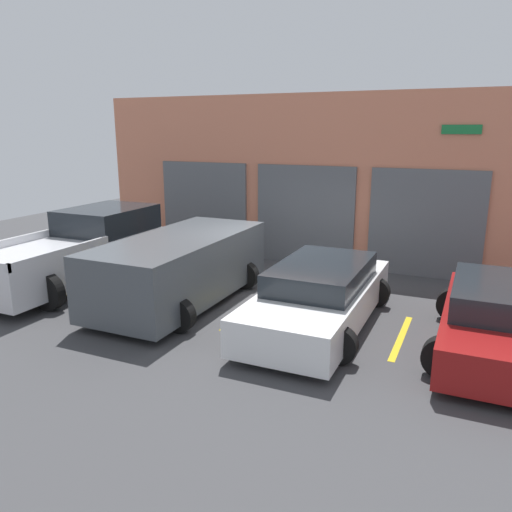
% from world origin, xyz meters
% --- Properties ---
extents(ground_plane, '(28.00, 28.00, 0.00)m').
position_xyz_m(ground_plane, '(0.00, 0.00, 0.00)').
color(ground_plane, '#3D3D3F').
extents(shophouse_building, '(13.32, 0.68, 4.67)m').
position_xyz_m(shophouse_building, '(-0.01, 3.28, 2.29)').
color(shophouse_building, '#D17A5B').
rests_on(shophouse_building, ground).
extents(pickup_truck, '(2.55, 5.12, 1.71)m').
position_xyz_m(pickup_truck, '(-4.74, -0.99, 0.81)').
color(pickup_truck, silver).
rests_on(pickup_truck, ground).
extents(sedan_white, '(2.21, 4.79, 1.22)m').
position_xyz_m(sedan_white, '(1.58, -1.27, 0.59)').
color(sedan_white, white).
rests_on(sedan_white, ground).
extents(sedan_side, '(2.21, 4.21, 1.22)m').
position_xyz_m(sedan_side, '(4.74, -1.27, 0.58)').
color(sedan_side, maroon).
rests_on(sedan_side, ground).
extents(van_right, '(2.39, 4.68, 1.48)m').
position_xyz_m(van_right, '(-1.58, -1.29, 0.81)').
color(van_right, '#474C51').
rests_on(van_right, ground).
extents(parking_stripe_far_left, '(0.12, 2.20, 0.01)m').
position_xyz_m(parking_stripe_far_left, '(-6.32, -1.29, 0.00)').
color(parking_stripe_far_left, gold).
rests_on(parking_stripe_far_left, ground).
extents(parking_stripe_left, '(0.12, 2.20, 0.01)m').
position_xyz_m(parking_stripe_left, '(-3.16, -1.29, 0.00)').
color(parking_stripe_left, gold).
rests_on(parking_stripe_left, ground).
extents(parking_stripe_centre, '(0.12, 2.20, 0.01)m').
position_xyz_m(parking_stripe_centre, '(0.00, -1.29, 0.00)').
color(parking_stripe_centre, gold).
rests_on(parking_stripe_centre, ground).
extents(parking_stripe_right, '(0.12, 2.20, 0.01)m').
position_xyz_m(parking_stripe_right, '(3.16, -1.29, 0.00)').
color(parking_stripe_right, gold).
rests_on(parking_stripe_right, ground).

